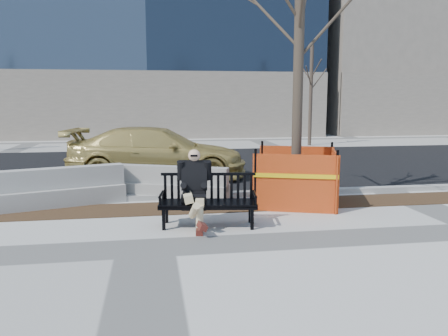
# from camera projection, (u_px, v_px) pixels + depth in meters

# --- Properties ---
(ground) EXTENTS (120.00, 120.00, 0.00)m
(ground) POSITION_uv_depth(u_px,v_px,m) (146.00, 248.00, 7.28)
(ground) COLOR beige
(ground) RESTS_ON ground
(mulch_strip) EXTENTS (40.00, 1.20, 0.02)m
(mulch_strip) POSITION_uv_depth(u_px,v_px,m) (147.00, 209.00, 9.82)
(mulch_strip) COLOR #47301C
(mulch_strip) RESTS_ON ground
(asphalt_street) EXTENTS (60.00, 10.40, 0.01)m
(asphalt_street) POSITION_uv_depth(u_px,v_px,m) (148.00, 167.00, 15.87)
(asphalt_street) COLOR black
(asphalt_street) RESTS_ON ground
(curb) EXTENTS (60.00, 0.25, 0.12)m
(curb) POSITION_uv_depth(u_px,v_px,m) (147.00, 197.00, 10.74)
(curb) COLOR #9E9B93
(curb) RESTS_ON ground
(bench) EXTENTS (1.94, 0.93, 0.99)m
(bench) POSITION_uv_depth(u_px,v_px,m) (208.00, 226.00, 8.53)
(bench) COLOR black
(bench) RESTS_ON ground
(seated_man) EXTENTS (0.77, 1.13, 1.46)m
(seated_man) POSITION_uv_depth(u_px,v_px,m) (195.00, 225.00, 8.57)
(seated_man) COLOR black
(seated_man) RESTS_ON ground
(tree_fence) EXTENTS (3.43, 3.43, 6.75)m
(tree_fence) POSITION_uv_depth(u_px,v_px,m) (295.00, 203.00, 10.38)
(tree_fence) COLOR #FB4F1E
(tree_fence) RESTS_ON ground
(sedan) EXTENTS (5.60, 3.02, 1.54)m
(sedan) POSITION_uv_depth(u_px,v_px,m) (158.00, 178.00, 13.69)
(sedan) COLOR tan
(sedan) RESTS_ON ground
(jersey_barrier_left) EXTENTS (3.10, 1.52, 0.88)m
(jersey_barrier_left) POSITION_uv_depth(u_px,v_px,m) (56.00, 206.00, 10.10)
(jersey_barrier_left) COLOR #A4A199
(jersey_barrier_left) RESTS_ON ground
(jersey_barrier_right) EXTENTS (2.79, 1.58, 0.80)m
(jersey_barrier_right) POSITION_uv_depth(u_px,v_px,m) (172.00, 198.00, 10.89)
(jersey_barrier_right) COLOR #98958E
(jersey_barrier_right) RESTS_ON ground
(far_tree_right) EXTENTS (2.52, 2.52, 5.45)m
(far_tree_right) POSITION_uv_depth(u_px,v_px,m) (309.00, 145.00, 23.29)
(far_tree_right) COLOR #4D3D31
(far_tree_right) RESTS_ON ground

